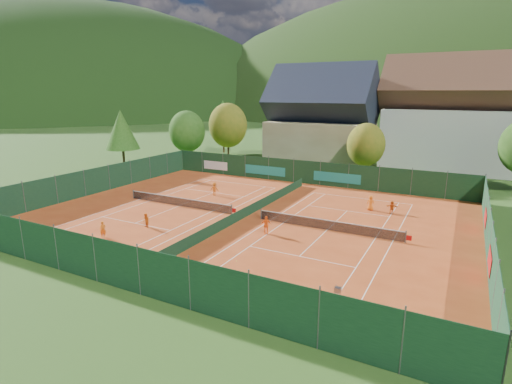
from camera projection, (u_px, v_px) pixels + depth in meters
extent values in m
plane|color=#2A5019|center=(246.00, 217.00, 38.03)|extent=(600.00, 600.00, 0.00)
cube|color=#B1421A|center=(246.00, 217.00, 38.03)|extent=(40.00, 32.00, 0.01)
cube|color=white|center=(237.00, 183.00, 51.84)|extent=(10.97, 0.06, 0.00)
cube|color=white|center=(84.00, 243.00, 31.46)|extent=(10.97, 0.06, 0.00)
cube|color=white|center=(140.00, 199.00, 44.13)|extent=(0.06, 23.77, 0.00)
cube|color=white|center=(224.00, 213.00, 39.16)|extent=(0.06, 23.77, 0.00)
cube|color=white|center=(149.00, 201.00, 43.51)|extent=(0.06, 23.77, 0.00)
cube|color=white|center=(212.00, 211.00, 39.78)|extent=(0.06, 23.77, 0.00)
cube|color=white|center=(214.00, 192.00, 47.13)|extent=(8.23, 0.06, 0.00)
cube|color=white|center=(135.00, 223.00, 36.16)|extent=(8.23, 0.06, 0.00)
cube|color=white|center=(179.00, 206.00, 41.65)|extent=(0.06, 12.80, 0.00)
cube|color=white|center=(360.00, 198.00, 44.60)|extent=(10.97, 0.06, 0.00)
cube|color=white|center=(266.00, 288.00, 24.22)|extent=(10.97, 0.06, 0.00)
cube|color=white|center=(270.00, 221.00, 36.89)|extent=(0.06, 23.77, 0.00)
cube|color=white|center=(393.00, 241.00, 31.93)|extent=(0.06, 23.77, 0.00)
cube|color=white|center=(283.00, 223.00, 36.27)|extent=(0.06, 23.77, 0.00)
cube|color=white|center=(376.00, 238.00, 32.55)|extent=(0.06, 23.77, 0.00)
cube|color=white|center=(347.00, 211.00, 39.90)|extent=(8.23, 0.06, 0.00)
cube|color=white|center=(299.00, 256.00, 28.92)|extent=(8.23, 0.06, 0.00)
cube|color=white|center=(327.00, 230.00, 34.41)|extent=(0.06, 12.80, 0.00)
cylinder|color=#59595B|center=(133.00, 194.00, 44.42)|extent=(0.10, 0.10, 1.02)
cylinder|color=#59595B|center=(232.00, 209.00, 38.63)|extent=(0.10, 0.10, 1.02)
cube|color=black|center=(179.00, 202.00, 41.54)|extent=(12.80, 0.02, 0.86)
cube|color=white|center=(179.00, 198.00, 41.43)|extent=(12.80, 0.04, 0.06)
cube|color=red|center=(234.00, 210.00, 38.53)|extent=(0.40, 0.04, 0.40)
cylinder|color=#59595B|center=(261.00, 214.00, 37.18)|extent=(0.10, 0.10, 1.02)
cylinder|color=#59595B|center=(406.00, 237.00, 31.39)|extent=(0.10, 0.10, 1.02)
cube|color=black|center=(327.00, 225.00, 34.30)|extent=(12.80, 0.02, 0.86)
cube|color=white|center=(328.00, 220.00, 34.19)|extent=(12.80, 0.04, 0.06)
cube|color=red|center=(409.00, 238.00, 31.29)|extent=(0.40, 0.04, 0.40)
cube|color=#143922|center=(246.00, 212.00, 37.91)|extent=(0.03, 28.80, 1.00)
cube|color=#13341B|center=(307.00, 172.00, 51.38)|extent=(40.00, 0.04, 3.00)
cube|color=teal|center=(265.00, 170.00, 54.12)|extent=(6.00, 0.03, 1.20)
cube|color=teal|center=(337.00, 178.00, 49.59)|extent=(6.00, 0.03, 1.20)
cube|color=silver|center=(215.00, 165.00, 57.74)|extent=(4.00, 0.03, 1.20)
cube|color=#13351D|center=(116.00, 265.00, 23.94)|extent=(40.00, 0.04, 3.00)
cube|color=#163D25|center=(97.00, 180.00, 46.71)|extent=(0.04, 32.00, 3.00)
cube|color=#153A23|center=(489.00, 237.00, 28.61)|extent=(0.04, 32.00, 3.00)
cube|color=#B21414|center=(490.00, 261.00, 25.28)|extent=(0.03, 3.00, 1.20)
cube|color=#B21414|center=(485.00, 218.00, 33.86)|extent=(0.03, 3.00, 1.20)
cube|color=#CABB8E|center=(321.00, 143.00, 64.25)|extent=(15.00, 12.00, 7.00)
cube|color=#1E2333|center=(322.00, 102.00, 62.66)|extent=(16.20, 12.00, 12.00)
cube|color=silver|center=(453.00, 140.00, 60.56)|extent=(20.00, 11.00, 9.00)
cube|color=brown|center=(459.00, 90.00, 58.78)|extent=(21.60, 11.00, 11.00)
cylinder|color=#452A18|center=(188.00, 156.00, 64.79)|extent=(0.36, 0.36, 2.80)
ellipsoid|color=#2A5B1A|center=(187.00, 131.00, 63.81)|extent=(5.72, 5.72, 6.58)
cylinder|color=#472D19|center=(228.00, 152.00, 68.08)|extent=(0.36, 0.36, 3.15)
ellipsoid|color=olive|center=(228.00, 125.00, 66.98)|extent=(6.44, 6.44, 7.40)
cylinder|color=#4A311A|center=(224.00, 144.00, 77.61)|extent=(0.36, 0.36, 3.50)
cone|color=#205518|center=(223.00, 118.00, 76.39)|extent=(5.60, 5.60, 6.50)
cylinder|color=#4B2D1B|center=(364.00, 171.00, 53.88)|extent=(0.36, 0.36, 2.45)
ellipsoid|color=olive|center=(366.00, 145.00, 53.02)|extent=(5.01, 5.01, 5.76)
cylinder|color=#402916|center=(124.00, 159.00, 60.60)|extent=(0.36, 0.36, 3.15)
cone|color=#2A5A19|center=(121.00, 130.00, 59.50)|extent=(5.04, 5.04, 5.85)
ellipsoid|color=black|center=(452.00, 165.00, 301.12)|extent=(440.00, 440.00, 242.00)
ellipsoid|color=black|center=(86.00, 160.00, 283.51)|extent=(340.00, 340.00, 204.00)
cylinder|color=slate|center=(334.00, 293.00, 22.88)|extent=(0.02, 0.02, 0.80)
cylinder|color=slate|center=(339.00, 294.00, 22.74)|extent=(0.02, 0.02, 0.80)
cylinder|color=slate|center=(336.00, 291.00, 23.14)|extent=(0.02, 0.02, 0.80)
cylinder|color=slate|center=(341.00, 292.00, 23.00)|extent=(0.02, 0.02, 0.80)
cube|color=slate|center=(338.00, 290.00, 22.90)|extent=(0.34, 0.34, 0.30)
ellipsoid|color=#CCD833|center=(338.00, 289.00, 22.90)|extent=(0.28, 0.28, 0.16)
sphere|color=#CCD833|center=(148.00, 223.00, 36.24)|extent=(0.07, 0.07, 0.07)
sphere|color=#CCD833|center=(236.00, 261.00, 28.06)|extent=(0.07, 0.07, 0.07)
imported|color=orange|center=(103.00, 229.00, 32.54)|extent=(0.60, 0.56, 1.38)
imported|color=orange|center=(146.00, 221.00, 34.84)|extent=(0.75, 0.66, 1.31)
imported|color=#CE5612|center=(214.00, 189.00, 45.71)|extent=(1.09, 0.79, 1.52)
imported|color=orange|center=(266.00, 225.00, 33.35)|extent=(0.96, 0.85, 1.56)
imported|color=orange|center=(371.00, 203.00, 39.95)|extent=(0.79, 0.55, 1.54)
imported|color=#D65613|center=(392.00, 207.00, 39.11)|extent=(1.17, 0.50, 1.22)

